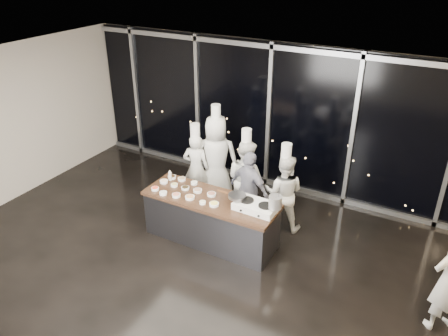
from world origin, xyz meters
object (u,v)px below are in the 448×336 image
object	(u,v)px
stove	(256,206)
chef_center	(246,178)
frying_pan	(237,196)
chef_right	(283,192)
chef_far_left	(196,167)
demo_counter	(211,219)
chef_left	(216,158)
stock_pot	(275,202)
guest	(249,190)

from	to	relation	value
stove	chef_center	size ratio (longest dim) A/B	0.39
frying_pan	chef_right	size ratio (longest dim) A/B	0.31
chef_far_left	demo_counter	bearing A→B (deg)	117.19
frying_pan	chef_far_left	world-z (taller)	chef_far_left
demo_counter	stove	world-z (taller)	stove
chef_far_left	chef_left	bearing A→B (deg)	-153.90
stock_pot	chef_right	world-z (taller)	chef_right
stock_pot	stove	bearing A→B (deg)	178.18
stove	frying_pan	bearing A→B (deg)	-177.06
demo_counter	stock_pot	size ratio (longest dim) A/B	11.15
frying_pan	chef_left	distance (m)	1.77
demo_counter	frying_pan	size ratio (longest dim) A/B	4.50
chef_far_left	guest	world-z (taller)	chef_far_left
chef_center	chef_right	distance (m)	0.83
demo_counter	stock_pot	xyz separation A→B (m)	(1.21, 0.04, 0.70)
frying_pan	demo_counter	bearing A→B (deg)	-173.48
chef_right	stove	bearing A→B (deg)	69.30
stock_pot	demo_counter	bearing A→B (deg)	-178.19
stock_pot	chef_far_left	world-z (taller)	chef_far_left
chef_left	chef_far_left	bearing A→B (deg)	17.23
demo_counter	chef_far_left	xyz separation A→B (m)	(-0.99, 1.09, 0.33)
stove	chef_far_left	world-z (taller)	chef_far_left
stock_pot	chef_right	bearing A→B (deg)	102.67
demo_counter	guest	xyz separation A→B (m)	(0.38, 0.80, 0.32)
demo_counter	chef_right	distance (m)	1.45
chef_far_left	chef_left	xyz separation A→B (m)	(0.32, 0.28, 0.17)
stove	demo_counter	bearing A→B (deg)	-174.99
chef_center	stove	bearing A→B (deg)	140.36
stock_pot	chef_far_left	bearing A→B (deg)	154.37
demo_counter	stove	size ratio (longest dim) A/B	3.36
stock_pot	guest	distance (m)	1.19
stove	chef_center	world-z (taller)	chef_center
frying_pan	chef_left	world-z (taller)	chef_left
chef_far_left	chef_center	world-z (taller)	chef_center
frying_pan	chef_far_left	bearing A→B (deg)	146.48
demo_counter	chef_right	xyz separation A→B (m)	(0.99, 1.01, 0.33)
chef_center	guest	xyz separation A→B (m)	(0.22, -0.27, -0.06)
chef_right	chef_center	bearing A→B (deg)	-17.62
chef_center	guest	size ratio (longest dim) A/B	1.21
stove	chef_right	distance (m)	0.99
stove	chef_right	size ratio (longest dim) A/B	0.41
demo_counter	stove	distance (m)	1.00
stock_pot	chef_right	xyz separation A→B (m)	(-0.22, 0.97, -0.37)
chef_right	demo_counter	bearing A→B (deg)	32.52
stock_pot	chef_left	xyz separation A→B (m)	(-1.87, 1.34, -0.20)
demo_counter	chef_center	world-z (taller)	chef_center
demo_counter	guest	distance (m)	0.94
stock_pot	chef_left	size ratio (longest dim) A/B	0.10
chef_far_left	chef_center	size ratio (longest dim) A/B	0.93
demo_counter	chef_far_left	world-z (taller)	chef_far_left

